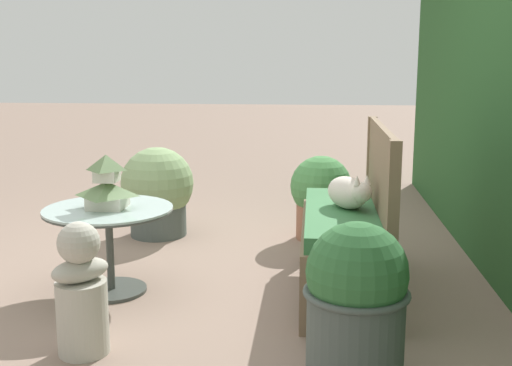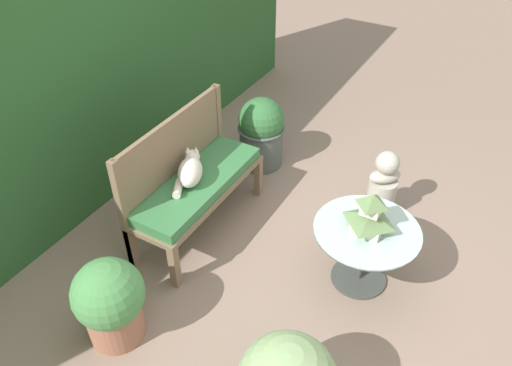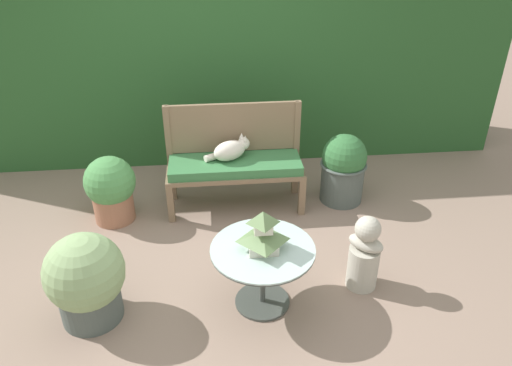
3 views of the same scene
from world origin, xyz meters
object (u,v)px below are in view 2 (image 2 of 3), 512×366
(garden_bench, at_px, (198,188))
(patio_table, at_px, (365,240))
(cat, at_px, (190,171))
(potted_plant_table_near, at_px, (261,132))
(potted_plant_bench_right, at_px, (110,301))
(pagoda_birdhouse, at_px, (370,215))
(garden_bust, at_px, (383,186))

(garden_bench, relative_size, patio_table, 1.72)
(garden_bench, xyz_separation_m, patio_table, (0.11, -1.34, -0.02))
(cat, bearing_deg, potted_plant_table_near, -29.03)
(cat, height_order, potted_plant_table_near, cat)
(patio_table, bearing_deg, garden_bench, 94.74)
(cat, height_order, potted_plant_bench_right, cat)
(potted_plant_table_near, bearing_deg, pagoda_birdhouse, -124.49)
(garden_bench, xyz_separation_m, potted_plant_bench_right, (-1.14, -0.11, -0.09))
(potted_plant_table_near, bearing_deg, garden_bench, -179.07)
(garden_bench, bearing_deg, pagoda_birdhouse, -85.26)
(cat, bearing_deg, garden_bench, -73.98)
(cat, relative_size, patio_table, 0.59)
(cat, height_order, pagoda_birdhouse, pagoda_birdhouse)
(garden_bench, xyz_separation_m, potted_plant_table_near, (1.05, 0.02, -0.06))
(patio_table, height_order, garden_bust, garden_bust)
(pagoda_birdhouse, bearing_deg, potted_plant_table_near, 55.51)
(pagoda_birdhouse, bearing_deg, cat, 96.11)
(cat, bearing_deg, potted_plant_bench_right, 159.70)
(potted_plant_table_near, relative_size, potted_plant_bench_right, 1.09)
(patio_table, distance_m, pagoda_birdhouse, 0.24)
(patio_table, distance_m, garden_bust, 0.80)
(patio_table, bearing_deg, cat, 96.11)
(patio_table, relative_size, potted_plant_bench_right, 1.17)
(garden_bench, relative_size, pagoda_birdhouse, 4.12)
(cat, relative_size, pagoda_birdhouse, 1.40)
(garden_bust, bearing_deg, garden_bench, 169.66)
(pagoda_birdhouse, bearing_deg, garden_bust, 8.58)
(garden_bench, bearing_deg, cat, 133.94)
(patio_table, height_order, potted_plant_bench_right, potted_plant_bench_right)
(garden_bench, xyz_separation_m, pagoda_birdhouse, (0.11, -1.34, 0.22))
(potted_plant_table_near, bearing_deg, garden_bust, -96.78)
(garden_bust, bearing_deg, cat, 169.92)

